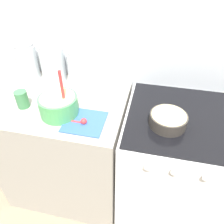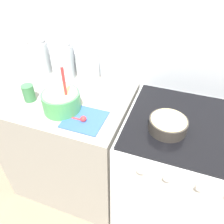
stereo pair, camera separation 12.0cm
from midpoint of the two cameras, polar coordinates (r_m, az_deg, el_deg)
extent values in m
cube|color=silver|center=(1.46, 10.97, 18.28)|extent=(4.69, 0.05, 2.40)
cube|color=#9E998E|center=(1.72, -8.48, -8.21)|extent=(0.84, 0.65, 0.89)
cube|color=silver|center=(1.62, 18.83, -15.11)|extent=(0.73, 0.65, 0.88)
cube|color=black|center=(1.30, 22.81, -3.28)|extent=(0.70, 0.62, 0.01)
cylinder|color=white|center=(1.11, 10.81, -14.88)|extent=(0.04, 0.02, 0.04)
cylinder|color=white|center=(1.12, 17.51, -16.28)|extent=(0.04, 0.02, 0.04)
cylinder|color=white|center=(1.14, 25.11, -17.59)|extent=(0.04, 0.02, 0.04)
cylinder|color=#4CA559|center=(1.29, -10.47, 2.57)|extent=(0.22, 0.22, 0.11)
cylinder|color=#EFDB8C|center=(1.27, -10.62, 3.58)|extent=(0.19, 0.19, 0.06)
cylinder|color=red|center=(1.22, -9.39, 5.83)|extent=(0.02, 0.02, 0.26)
cylinder|color=#38332D|center=(1.20, 17.20, -3.32)|extent=(0.20, 0.20, 0.07)
cylinder|color=#EFDB8C|center=(1.19, 17.26, -3.07)|extent=(0.19, 0.19, 0.06)
cylinder|color=silver|center=(1.69, -16.49, 13.29)|extent=(0.14, 0.14, 0.23)
cylinder|color=tan|center=(1.71, -16.20, 11.90)|extent=(0.13, 0.13, 0.14)
cylinder|color=#B2B2B7|center=(1.65, -17.30, 17.22)|extent=(0.13, 0.13, 0.02)
cylinder|color=silver|center=(1.59, -10.63, 12.73)|extent=(0.16, 0.16, 0.24)
cylinder|color=red|center=(1.61, -10.43, 11.21)|extent=(0.14, 0.14, 0.14)
cylinder|color=#B2B2B7|center=(1.54, -11.21, 17.04)|extent=(0.15, 0.15, 0.02)
cylinder|color=silver|center=(1.52, -4.07, 11.48)|extent=(0.16, 0.16, 0.22)
cylinder|color=silver|center=(1.54, -3.99, 10.04)|extent=(0.14, 0.14, 0.13)
cylinder|color=#B2B2B7|center=(1.47, -4.28, 15.61)|extent=(0.14, 0.14, 0.02)
cylinder|color=#3F7F4C|center=(1.42, -18.71, 4.67)|extent=(0.07, 0.07, 0.11)
cube|color=#3359B2|center=(1.23, -4.37, -2.04)|extent=(0.22, 0.22, 0.01)
cylinder|color=red|center=(1.23, -7.04, -1.77)|extent=(0.09, 0.01, 0.01)
sphere|color=red|center=(1.21, -4.69, -1.93)|extent=(0.04, 0.04, 0.04)
camera|label=1|loc=(0.06, -87.14, 2.30)|focal=35.00mm
camera|label=2|loc=(0.06, 92.86, -2.30)|focal=35.00mm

